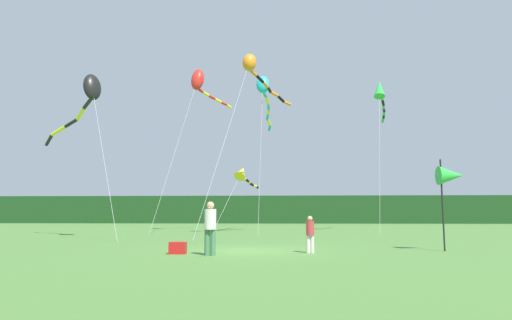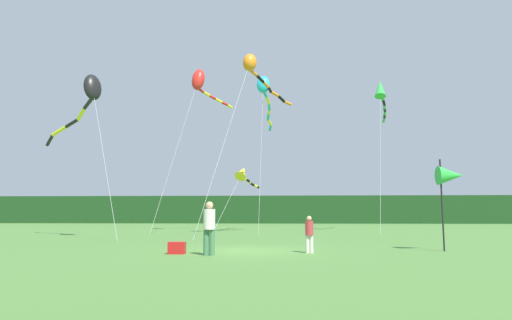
{
  "view_description": "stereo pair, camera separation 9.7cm",
  "coord_description": "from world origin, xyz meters",
  "px_view_note": "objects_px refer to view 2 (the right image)",
  "views": [
    {
      "loc": [
        1.25,
        -16.37,
        1.35
      ],
      "look_at": [
        0.0,
        6.0,
        4.05
      ],
      "focal_mm": 31.14,
      "sensor_mm": 36.0,
      "label": 1
    },
    {
      "loc": [
        1.35,
        -16.37,
        1.35
      ],
      "look_at": [
        0.0,
        6.0,
        4.05
      ],
      "focal_mm": 31.14,
      "sensor_mm": 36.0,
      "label": 2
    }
  ],
  "objects_px": {
    "person_child": "(309,232)",
    "kite_orange": "(254,68)",
    "kite_green": "(381,93)",
    "kite_red": "(200,82)",
    "kite_cyan": "(265,92)",
    "cooler_box": "(177,248)",
    "kite_black": "(87,96)",
    "person_adult": "(209,225)",
    "banner_flag_pole": "(450,176)",
    "kite_yellow": "(243,174)"
  },
  "relations": [
    {
      "from": "cooler_box",
      "to": "kite_green",
      "type": "bearing_deg",
      "value": 59.14
    },
    {
      "from": "kite_orange",
      "to": "cooler_box",
      "type": "bearing_deg",
      "value": -97.78
    },
    {
      "from": "person_adult",
      "to": "cooler_box",
      "type": "height_order",
      "value": "person_adult"
    },
    {
      "from": "person_adult",
      "to": "kite_black",
      "type": "height_order",
      "value": "kite_black"
    },
    {
      "from": "cooler_box",
      "to": "kite_black",
      "type": "xyz_separation_m",
      "value": [
        -7.34,
        8.68,
        7.68
      ]
    },
    {
      "from": "person_child",
      "to": "kite_yellow",
      "type": "xyz_separation_m",
      "value": [
        -3.92,
        18.44,
        3.68
      ]
    },
    {
      "from": "person_child",
      "to": "kite_cyan",
      "type": "relative_size",
      "value": 0.11
    },
    {
      "from": "kite_red",
      "to": "kite_orange",
      "type": "height_order",
      "value": "kite_red"
    },
    {
      "from": "kite_black",
      "to": "kite_green",
      "type": "relative_size",
      "value": 0.79
    },
    {
      "from": "banner_flag_pole",
      "to": "kite_green",
      "type": "xyz_separation_m",
      "value": [
        1.43,
        16.96,
        7.79
      ]
    },
    {
      "from": "banner_flag_pole",
      "to": "kite_green",
      "type": "distance_m",
      "value": 18.72
    },
    {
      "from": "person_child",
      "to": "kite_green",
      "type": "xyz_separation_m",
      "value": [
        6.64,
        17.98,
        9.79
      ]
    },
    {
      "from": "banner_flag_pole",
      "to": "person_adult",
      "type": "bearing_deg",
      "value": -166.16
    },
    {
      "from": "kite_red",
      "to": "kite_black",
      "type": "bearing_deg",
      "value": -117.12
    },
    {
      "from": "person_adult",
      "to": "kite_green",
      "type": "relative_size",
      "value": 0.15
    },
    {
      "from": "person_child",
      "to": "kite_green",
      "type": "bearing_deg",
      "value": 69.73
    },
    {
      "from": "kite_red",
      "to": "kite_green",
      "type": "xyz_separation_m",
      "value": [
        13.81,
        0.86,
        -0.86
      ]
    },
    {
      "from": "kite_yellow",
      "to": "kite_red",
      "type": "distance_m",
      "value": 7.8
    },
    {
      "from": "person_adult",
      "to": "banner_flag_pole",
      "type": "xyz_separation_m",
      "value": [
        8.5,
        2.1,
        1.73
      ]
    },
    {
      "from": "banner_flag_pole",
      "to": "kite_cyan",
      "type": "relative_size",
      "value": 0.3
    },
    {
      "from": "banner_flag_pole",
      "to": "kite_cyan",
      "type": "bearing_deg",
      "value": 117.0
    },
    {
      "from": "kite_cyan",
      "to": "kite_red",
      "type": "distance_m",
      "value": 5.47
    },
    {
      "from": "kite_red",
      "to": "person_adult",
      "type": "bearing_deg",
      "value": -77.99
    },
    {
      "from": "kite_cyan",
      "to": "kite_red",
      "type": "xyz_separation_m",
      "value": [
        -5.02,
        1.67,
        1.39
      ]
    },
    {
      "from": "person_child",
      "to": "kite_orange",
      "type": "height_order",
      "value": "kite_orange"
    },
    {
      "from": "banner_flag_pole",
      "to": "kite_red",
      "type": "relative_size",
      "value": 0.27
    },
    {
      "from": "banner_flag_pole",
      "to": "kite_orange",
      "type": "height_order",
      "value": "kite_orange"
    },
    {
      "from": "banner_flag_pole",
      "to": "kite_green",
      "type": "relative_size",
      "value": 0.29
    },
    {
      "from": "kite_cyan",
      "to": "cooler_box",
      "type": "bearing_deg",
      "value": -98.21
    },
    {
      "from": "kite_yellow",
      "to": "kite_black",
      "type": "distance_m",
      "value": 13.48
    },
    {
      "from": "kite_yellow",
      "to": "kite_orange",
      "type": "bearing_deg",
      "value": -78.97
    },
    {
      "from": "kite_yellow",
      "to": "kite_black",
      "type": "bearing_deg",
      "value": -127.24
    },
    {
      "from": "person_adult",
      "to": "kite_red",
      "type": "relative_size",
      "value": 0.14
    },
    {
      "from": "person_adult",
      "to": "kite_black",
      "type": "xyz_separation_m",
      "value": [
        -8.5,
        9.16,
        6.91
      ]
    },
    {
      "from": "kite_cyan",
      "to": "kite_green",
      "type": "relative_size",
      "value": 0.95
    },
    {
      "from": "cooler_box",
      "to": "kite_cyan",
      "type": "relative_size",
      "value": 0.05
    },
    {
      "from": "cooler_box",
      "to": "kite_cyan",
      "type": "distance_m",
      "value": 18.93
    },
    {
      "from": "banner_flag_pole",
      "to": "kite_black",
      "type": "height_order",
      "value": "kite_black"
    },
    {
      "from": "kite_orange",
      "to": "person_child",
      "type": "bearing_deg",
      "value": -77.49
    },
    {
      "from": "person_child",
      "to": "kite_cyan",
      "type": "xyz_separation_m",
      "value": [
        -2.14,
        15.45,
        9.26
      ]
    },
    {
      "from": "kite_red",
      "to": "kite_black",
      "type": "height_order",
      "value": "kite_red"
    },
    {
      "from": "person_adult",
      "to": "kite_red",
      "type": "height_order",
      "value": "kite_red"
    },
    {
      "from": "person_adult",
      "to": "kite_black",
      "type": "bearing_deg",
      "value": 132.89
    },
    {
      "from": "person_child",
      "to": "banner_flag_pole",
      "type": "height_order",
      "value": "banner_flag_pole"
    },
    {
      "from": "kite_cyan",
      "to": "kite_black",
      "type": "relative_size",
      "value": 1.21
    },
    {
      "from": "banner_flag_pole",
      "to": "kite_yellow",
      "type": "distance_m",
      "value": 19.74
    },
    {
      "from": "banner_flag_pole",
      "to": "kite_yellow",
      "type": "height_order",
      "value": "kite_yellow"
    },
    {
      "from": "kite_red",
      "to": "kite_orange",
      "type": "relative_size",
      "value": 1.07
    },
    {
      "from": "person_child",
      "to": "cooler_box",
      "type": "height_order",
      "value": "person_child"
    },
    {
      "from": "kite_orange",
      "to": "banner_flag_pole",
      "type": "bearing_deg",
      "value": -54.74
    }
  ]
}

